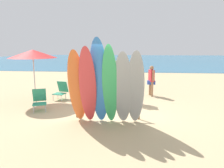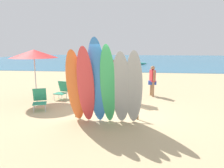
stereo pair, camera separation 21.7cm
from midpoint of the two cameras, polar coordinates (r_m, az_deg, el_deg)
name	(u,v)px [view 1 (the left image)]	position (r m, az deg, el deg)	size (l,w,h in m)	color
ground	(124,71)	(21.01, 2.87, 3.51)	(60.00, 60.00, 0.00)	tan
ocean_water	(128,59)	(39.92, 4.09, 6.67)	(60.00, 40.00, 0.02)	teal
surfboard_rack	(107,103)	(7.16, -2.11, -5.25)	(2.26, 0.07, 0.71)	brown
surfboard_orange_0	(77,88)	(6.55, -10.42, -0.98)	(0.53, 0.08, 2.53)	orange
surfboard_red_1	(88,87)	(6.36, -7.57, -0.81)	(0.51, 0.06, 2.64)	#D13D42
surfboard_blue_2	(99,83)	(6.35, -4.47, 0.35)	(0.56, 0.08, 2.83)	#337AD1
surfboard_green_3	(110,86)	(6.32, -1.54, -0.57)	(0.47, 0.06, 2.65)	#38B266
surfboard_grey_4	(123,89)	(6.34, 2.01, -1.42)	(0.56, 0.06, 2.44)	#999EA3
surfboard_grey_5	(136,89)	(6.33, 5.46, -1.32)	(0.53, 0.08, 2.48)	#999EA3
beachgoer_near_rack	(108,67)	(15.33, -1.45, 4.74)	(0.53, 0.44, 1.71)	brown
beachgoer_by_water	(132,83)	(9.04, 4.91, 0.34)	(0.42, 0.47, 1.56)	beige
beachgoer_strolling	(120,68)	(14.98, 1.66, 4.49)	(0.63, 0.26, 1.66)	tan
beachgoer_midbeach	(151,79)	(10.53, 10.07, 1.46)	(0.39, 0.55, 1.51)	#9E704C
beachgoer_photographing	(80,79)	(10.09, -9.35, 1.38)	(0.60, 0.25, 1.59)	tan
beach_chair_red	(39,99)	(8.59, -19.81, -3.94)	(0.71, 0.80, 0.83)	#B7B7BC
beach_chair_blue	(61,90)	(10.06, -14.27, -1.62)	(0.63, 0.73, 0.84)	#B7B7BC
beach_umbrella	(33,54)	(9.70, -21.34, 7.66)	(2.03, 2.03, 2.31)	silver
distant_boat	(128,63)	(28.88, 4.11, 5.62)	(4.23, 1.10, 0.33)	teal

